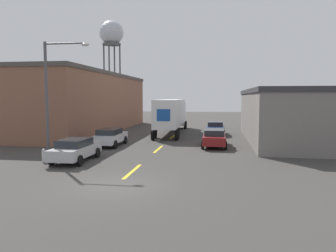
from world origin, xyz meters
TOP-DOWN VIEW (x-y plane):
  - ground_plane at (0.00, 0.00)m, footprint 160.00×160.00m
  - road_centerline at (0.00, 11.10)m, footprint 0.20×19.86m
  - warehouse_left at (-12.64, 24.45)m, footprint 10.31×27.47m
  - warehouse_right at (14.51, 17.85)m, footprint 14.03×18.56m
  - semi_truck at (-0.57, 23.05)m, footprint 3.02×14.74m
  - parked_car_left_near at (-4.47, 5.35)m, footprint 2.05×4.76m
  - parked_car_left_far at (-4.47, 12.29)m, footprint 2.05×4.76m
  - parked_car_right_mid at (4.47, 13.13)m, footprint 2.05×4.76m
  - parked_car_right_far at (4.47, 22.06)m, footprint 2.05×4.76m
  - water_tower at (-14.92, 44.55)m, footprint 4.41×4.41m
  - street_lamp at (-6.45, 6.22)m, footprint 3.26×0.32m
  - fire_hydrant at (-6.37, 4.70)m, footprint 0.22×0.22m

SIDE VIEW (x-z plane):
  - ground_plane at x=0.00m, z-range 0.00..0.00m
  - road_centerline at x=0.00m, z-range 0.00..0.01m
  - fire_hydrant at x=-6.37m, z-range 0.00..0.88m
  - parked_car_left_near at x=-4.47m, z-range 0.05..1.54m
  - parked_car_left_far at x=-4.47m, z-range 0.05..1.54m
  - parked_car_right_mid at x=4.47m, z-range 0.05..1.54m
  - parked_car_right_far at x=4.47m, z-range 0.05..1.54m
  - semi_truck at x=-0.57m, z-range 0.40..4.33m
  - warehouse_right at x=14.51m, z-range 0.00..4.97m
  - warehouse_left at x=-12.64m, z-range 0.01..7.17m
  - street_lamp at x=-6.45m, z-range 0.71..8.65m
  - water_tower at x=-14.92m, z-range 6.42..24.66m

